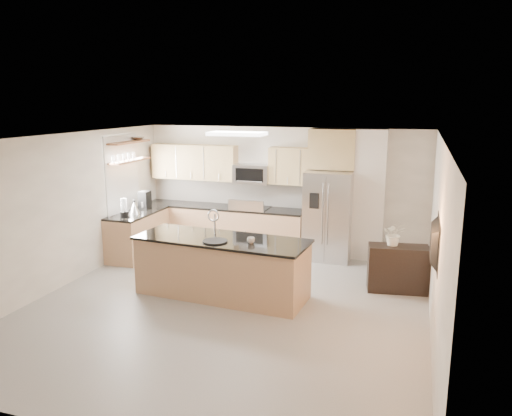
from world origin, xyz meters
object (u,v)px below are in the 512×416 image
(kettle, at_px, (134,208))
(credenza, at_px, (398,269))
(microwave, at_px, (252,174))
(refrigerator, at_px, (328,216))
(television, at_px, (431,242))
(platter, at_px, (215,241))
(coffee_maker, at_px, (145,200))
(cup, at_px, (251,240))
(bowl, at_px, (138,138))
(flower_vase, at_px, (394,228))
(island, at_px, (222,267))
(blender, at_px, (124,209))
(range, at_px, (250,229))

(kettle, bearing_deg, credenza, -2.34)
(microwave, bearing_deg, refrigerator, -5.86)
(refrigerator, xyz_separation_m, television, (1.85, -3.07, 0.46))
(television, bearing_deg, platter, 83.34)
(kettle, relative_size, coffee_maker, 0.78)
(refrigerator, distance_m, credenza, 2.06)
(refrigerator, bearing_deg, cup, -106.30)
(cup, distance_m, bowl, 4.00)
(platter, relative_size, television, 0.37)
(microwave, xyz_separation_m, coffee_maker, (-2.09, -0.83, -0.54))
(platter, bearing_deg, flower_vase, 26.50)
(island, bearing_deg, platter, -91.22)
(platter, height_order, blender, blender)
(range, relative_size, coffee_maker, 3.12)
(coffee_maker, bearing_deg, refrigerator, 10.03)
(refrigerator, distance_m, flower_vase, 1.93)
(blender, bearing_deg, range, 36.23)
(blender, bearing_deg, television, -15.99)
(range, bearing_deg, blender, -143.77)
(television, bearing_deg, kettle, 71.16)
(microwave, xyz_separation_m, bowl, (-2.25, -0.71, 0.75))
(refrigerator, height_order, flower_vase, refrigerator)
(range, distance_m, coffee_maker, 2.30)
(kettle, bearing_deg, platter, -32.67)
(microwave, height_order, blender, microwave)
(credenza, xyz_separation_m, kettle, (-5.11, 0.21, 0.66))
(island, bearing_deg, bowl, 147.46)
(refrigerator, xyz_separation_m, kettle, (-3.68, -1.19, 0.16))
(island, xyz_separation_m, credenza, (2.72, 1.08, -0.10))
(coffee_maker, relative_size, television, 0.34)
(cup, bearing_deg, microwave, 108.05)
(coffee_maker, bearing_deg, flower_vase, -8.06)
(cup, xyz_separation_m, platter, (-0.56, -0.11, -0.04))
(bowl, distance_m, flower_vase, 5.47)
(microwave, distance_m, coffee_maker, 2.32)
(bowl, bearing_deg, microwave, 17.51)
(platter, distance_m, television, 3.21)
(range, relative_size, blender, 3.10)
(credenza, bearing_deg, range, 146.38)
(credenza, bearing_deg, coffee_maker, 163.39)
(range, relative_size, island, 0.40)
(television, bearing_deg, refrigerator, 31.04)
(range, height_order, television, television)
(coffee_maker, bearing_deg, platter, -39.92)
(blender, xyz_separation_m, flower_vase, (5.07, 0.09, 0.00))
(coffee_maker, bearing_deg, blender, -88.59)
(credenza, relative_size, blender, 2.65)
(cup, relative_size, kettle, 0.41)
(cup, height_order, television, television)
(kettle, bearing_deg, coffee_maker, 97.65)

